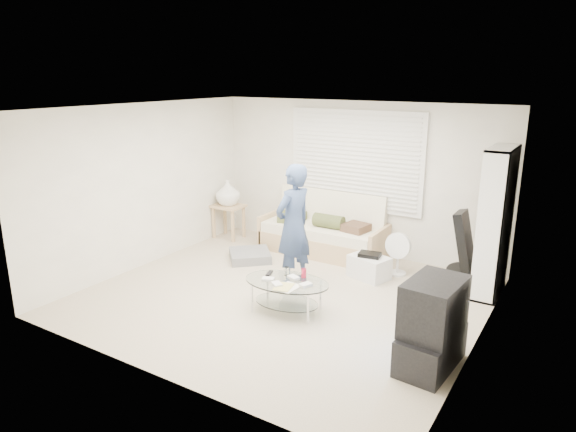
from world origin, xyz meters
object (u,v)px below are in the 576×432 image
Objects in this scene: tv_unit at (432,325)px; coffee_table at (287,287)px; futon_sofa at (324,233)px; bookshelf at (495,222)px.

tv_unit is 1.95m from coffee_table.
futon_sofa is 2.31m from coffee_table.
coffee_table is at bearing -136.40° from bookshelf.
futon_sofa is at bearing 106.36° from coffee_table.
tv_unit is (-0.13, -2.25, -0.54)m from bookshelf.
tv_unit is 0.80× the size of coffee_table.
bookshelf is (2.69, -0.27, 0.67)m from futon_sofa.
coffee_table is (0.65, -2.21, -0.00)m from futon_sofa.
bookshelf is 2.12× the size of tv_unit.
futon_sofa is 1.04× the size of bookshelf.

